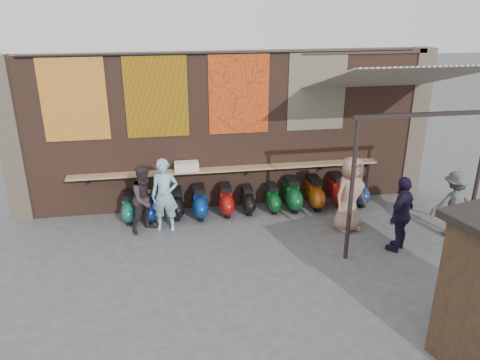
{
  "coord_description": "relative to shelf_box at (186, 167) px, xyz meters",
  "views": [
    {
      "loc": [
        -1.58,
        -8.82,
        5.22
      ],
      "look_at": [
        0.11,
        1.2,
        1.23
      ],
      "focal_mm": 35.0,
      "sensor_mm": 36.0,
      "label": 1
    }
  ],
  "objects": [
    {
      "name": "scooter_stool_5",
      "position": [
        1.52,
        -0.28,
        -0.9
      ],
      "size": [
        0.32,
        0.71,
        0.68
      ],
      "primitive_type": null,
      "color": "black",
      "rests_on": "ground"
    },
    {
      "name": "tapestry_redgold",
      "position": [
        -2.53,
        0.18,
        1.76
      ],
      "size": [
        1.5,
        0.02,
        2.0
      ],
      "primitive_type": "cube",
      "color": "#A12517",
      "rests_on": "brick_wall"
    },
    {
      "name": "pier_left",
      "position": [
        -4.13,
        0.4,
        0.76
      ],
      "size": [
        0.5,
        0.5,
        4.0
      ],
      "primitive_type": "cube",
      "color": "#4C4238",
      "rests_on": "ground"
    },
    {
      "name": "awning_post_left",
      "position": [
        3.17,
        -2.9,
        0.31
      ],
      "size": [
        0.09,
        0.09,
        3.1
      ],
      "primitive_type": "cylinder",
      "color": "black",
      "rests_on": "ground"
    },
    {
      "name": "diner_left",
      "position": [
        -0.58,
        -0.9,
        -0.36
      ],
      "size": [
        0.7,
        0.51,
        1.76
      ],
      "primitive_type": "imported",
      "rotation": [
        0.0,
        0.0,
        -0.15
      ],
      "color": "#8EB8CE",
      "rests_on": "ground"
    },
    {
      "name": "ground",
      "position": [
        1.07,
        -2.3,
        -1.24
      ],
      "size": [
        70.0,
        70.0,
        0.0
      ],
      "primitive_type": "plane",
      "color": "#474749",
      "rests_on": "ground"
    },
    {
      "name": "awning_post_right",
      "position": [
        5.97,
        -2.9,
        0.31
      ],
      "size": [
        0.09,
        0.09,
        3.1
      ],
      "primitive_type": "cylinder",
      "color": "black",
      "rests_on": "ground"
    },
    {
      "name": "scooter_stool_3",
      "position": [
        0.28,
        -0.35,
        -0.85
      ],
      "size": [
        0.37,
        0.83,
        0.78
      ],
      "primitive_type": null,
      "color": "navy",
      "rests_on": "ground"
    },
    {
      "name": "tapestry_multi",
      "position": [
        3.37,
        0.18,
        1.76
      ],
      "size": [
        1.5,
        0.02,
        2.0
      ],
      "primitive_type": "cube",
      "color": "#22647E",
      "rests_on": "brick_wall"
    },
    {
      "name": "diner_right",
      "position": [
        -1.02,
        -0.9,
        -0.42
      ],
      "size": [
        1.01,
        0.96,
        1.64
      ],
      "primitive_type": "imported",
      "rotation": [
        0.0,
        0.0,
        0.6
      ],
      "color": "#302629",
      "rests_on": "ground"
    },
    {
      "name": "scooter_stool_7",
      "position": [
        2.7,
        -0.29,
        -0.83
      ],
      "size": [
        0.39,
        0.87,
        0.82
      ],
      "primitive_type": null,
      "color": "#0F4F23",
      "rests_on": "ground"
    },
    {
      "name": "scooter_stool_2",
      "position": [
        -0.29,
        -0.26,
        -0.88
      ],
      "size": [
        0.34,
        0.76,
        0.72
      ],
      "primitive_type": null,
      "color": "black",
      "rests_on": "ground"
    },
    {
      "name": "scooter_stool_10",
      "position": [
        4.53,
        -0.25,
        -0.84
      ],
      "size": [
        0.38,
        0.84,
        0.8
      ],
      "primitive_type": null,
      "color": "navy",
      "rests_on": "ground"
    },
    {
      "name": "hang_rail",
      "position": [
        1.07,
        0.17,
        2.74
      ],
      "size": [
        9.5,
        0.06,
        0.06
      ],
      "primitive_type": "cylinder",
      "rotation": [
        0.0,
        1.57,
        0.0
      ],
      "color": "black",
      "rests_on": "brick_wall"
    },
    {
      "name": "scooter_stool_9",
      "position": [
        3.97,
        -0.25,
        -0.82
      ],
      "size": [
        0.4,
        0.88,
        0.84
      ],
      "primitive_type": null,
      "color": "maroon",
      "rests_on": "ground"
    },
    {
      "name": "awning_canvas",
      "position": [
        4.57,
        -1.4,
        2.31
      ],
      "size": [
        3.2,
        3.28,
        0.97
      ],
      "primitive_type": "cube",
      "rotation": [
        -0.28,
        0.0,
        0.0
      ],
      "color": "beige",
      "rests_on": "brick_wall"
    },
    {
      "name": "pier_right",
      "position": [
        6.27,
        0.4,
        0.76
      ],
      "size": [
        0.5,
        0.5,
        4.0
      ],
      "primitive_type": "cube",
      "color": "#4C4238",
      "rests_on": "ground"
    },
    {
      "name": "awning_ledger",
      "position": [
        4.57,
        0.19,
        2.71
      ],
      "size": [
        3.3,
        0.08,
        0.12
      ],
      "primitive_type": "cube",
      "color": "#33261C",
      "rests_on": "brick_wall"
    },
    {
      "name": "tapestry_orange",
      "position": [
        1.37,
        0.18,
        1.76
      ],
      "size": [
        1.5,
        0.02,
        2.0
      ],
      "primitive_type": "cube",
      "color": "#DD571B",
      "rests_on": "brick_wall"
    },
    {
      "name": "brick_wall",
      "position": [
        1.07,
        0.4,
        0.76
      ],
      "size": [
        10.0,
        0.4,
        4.0
      ],
      "primitive_type": "cube",
      "color": "brown",
      "rests_on": "ground"
    },
    {
      "name": "shopper_grey",
      "position": [
        5.97,
        -2.28,
        -0.45
      ],
      "size": [
        1.07,
        0.68,
        1.57
      ],
      "primitive_type": "imported",
      "rotation": [
        0.0,
        0.0,
        3.04
      ],
      "color": "#515256",
      "rests_on": "ground"
    },
    {
      "name": "scooter_stool_6",
      "position": [
        2.17,
        -0.3,
        -0.89
      ],
      "size": [
        0.33,
        0.73,
        0.69
      ],
      "primitive_type": null,
      "color": "#0B501C",
      "rests_on": "ground"
    },
    {
      "name": "scooter_stool_0",
      "position": [
        -1.48,
        -0.28,
        -0.88
      ],
      "size": [
        0.34,
        0.75,
        0.72
      ],
      "primitive_type": null,
      "color": "#196754",
      "rests_on": "ground"
    },
    {
      "name": "scooter_stool_8",
      "position": [
        3.31,
        -0.28,
        -0.83
      ],
      "size": [
        0.39,
        0.86,
        0.82
      ],
      "primitive_type": null,
      "color": "#8C3D0C",
      "rests_on": "ground"
    },
    {
      "name": "eating_counter",
      "position": [
        1.07,
        0.03,
        -0.14
      ],
      "size": [
        8.0,
        0.32,
        0.05
      ],
      "primitive_type": "cube",
      "color": "#9E7A51",
      "rests_on": "brick_wall"
    },
    {
      "name": "shelf_box",
      "position": [
        0.0,
        0.0,
        0.0
      ],
      "size": [
        0.61,
        0.32,
        0.23
      ],
      "primitive_type": "cube",
      "color": "white",
      "rests_on": "eating_counter"
    },
    {
      "name": "shopper_navy",
      "position": [
        4.44,
        -2.73,
        -0.38
      ],
      "size": [
        1.04,
        0.95,
        1.71
      ],
      "primitive_type": "imported",
      "rotation": [
        0.0,
        0.0,
        3.82
      ],
      "color": "black",
      "rests_on": "ground"
    },
    {
      "name": "shopper_tan",
      "position": [
        3.7,
        -1.64,
        -0.32
      ],
      "size": [
        1.06,
        0.9,
        1.83
      ],
      "primitive_type": "imported",
      "rotation": [
        0.0,
        0.0,
        0.42
      ],
      "color": "#9D7364",
      "rests_on": "ground"
    },
    {
      "name": "scooter_stool_1",
      "position": [
        -0.95,
        -0.31,
        -0.88
      ],
      "size": [
        0.34,
        0.76,
        0.73
      ],
      "primitive_type": null,
      "color": "navy",
      "rests_on": "ground"
    },
    {
      "name": "tapestry_sun",
      "position": [
        -0.63,
        0.18,
        1.76
      ],
      "size": [
        1.5,
        0.02,
        2.0
      ],
      "primitive_type": "cube",
      "color": "#F19F0E",
      "rests_on": "brick_wall"
    },
    {
      "name": "awning_header",
      "position": [
        4.57,
        -2.9,
        1.84
      ],
      "size": [
        3.0,
        0.08,
        0.08
      ],
      "primitive_type": "cube",
      "color": "black",
      "rests_on": "awning_post_left"
    },
    {
      "name": "scooter_stool_4",
      "position": [
        0.95,
        -0.29,
        -0.86
      ],
      "size": [
        0.36,
        0.8,
        0.76
      ],
      "primitive_type": null,
      "color": "#A5120C",
      "rests_on": "ground"
    }
  ]
}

